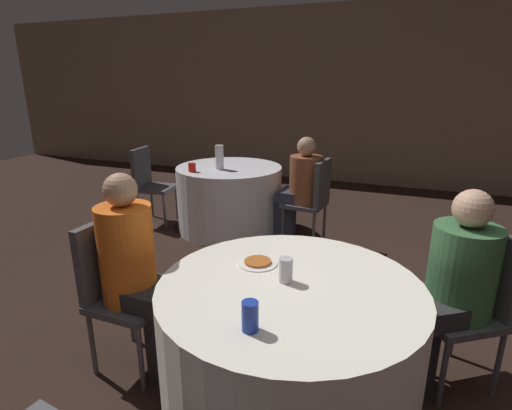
{
  "coord_description": "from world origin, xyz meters",
  "views": [
    {
      "loc": [
        0.25,
        -1.77,
        1.65
      ],
      "look_at": [
        -0.72,
        0.67,
        0.83
      ],
      "focal_mm": 28.0,
      "sensor_mm": 36.0,
      "label": 1
    }
  ],
  "objects_px": {
    "pizza_plate_near": "(258,262)",
    "person_green_jacket": "(448,291)",
    "chair_far_west": "(149,179)",
    "person_orange_shirt": "(140,279)",
    "chair_far_east": "(314,195)",
    "table_far": "(230,198)",
    "chair_near_northeast": "(473,295)",
    "soda_can_silver": "(286,270)",
    "soda_can_blue": "(250,316)",
    "table_near": "(289,350)",
    "bottle_far": "(219,157)",
    "person_floral_shirt": "(298,190)",
    "chair_near_west": "(117,282)"
  },
  "relations": [
    {
      "from": "pizza_plate_near",
      "to": "person_green_jacket",
      "type": "bearing_deg",
      "value": 20.55
    },
    {
      "from": "chair_far_west",
      "to": "person_orange_shirt",
      "type": "distance_m",
      "value": 2.67
    },
    {
      "from": "chair_far_west",
      "to": "pizza_plate_near",
      "type": "distance_m",
      "value": 3.0
    },
    {
      "from": "pizza_plate_near",
      "to": "chair_far_east",
      "type": "bearing_deg",
      "value": 95.59
    },
    {
      "from": "table_far",
      "to": "chair_near_northeast",
      "type": "distance_m",
      "value": 2.87
    },
    {
      "from": "soda_can_silver",
      "to": "pizza_plate_near",
      "type": "bearing_deg",
      "value": 145.91
    },
    {
      "from": "table_far",
      "to": "person_green_jacket",
      "type": "distance_m",
      "value": 2.83
    },
    {
      "from": "chair_far_east",
      "to": "pizza_plate_near",
      "type": "distance_m",
      "value": 2.09
    },
    {
      "from": "chair_far_east",
      "to": "pizza_plate_near",
      "type": "xyz_separation_m",
      "value": [
        0.2,
        -2.07,
        0.2
      ]
    },
    {
      "from": "chair_far_west",
      "to": "soda_can_blue",
      "type": "relative_size",
      "value": 7.35
    },
    {
      "from": "table_near",
      "to": "table_far",
      "type": "height_order",
      "value": "same"
    },
    {
      "from": "person_green_jacket",
      "to": "bottle_far",
      "type": "bearing_deg",
      "value": 17.51
    },
    {
      "from": "table_near",
      "to": "bottle_far",
      "type": "distance_m",
      "value": 2.67
    },
    {
      "from": "person_orange_shirt",
      "to": "soda_can_silver",
      "type": "relative_size",
      "value": 9.74
    },
    {
      "from": "chair_far_west",
      "to": "pizza_plate_near",
      "type": "xyz_separation_m",
      "value": [
        2.2,
        -2.03,
        0.2
      ]
    },
    {
      "from": "person_orange_shirt",
      "to": "bottle_far",
      "type": "xyz_separation_m",
      "value": [
        -0.59,
        2.17,
        0.27
      ]
    },
    {
      "from": "chair_far_west",
      "to": "bottle_far",
      "type": "bearing_deg",
      "value": 81.37
    },
    {
      "from": "chair_near_northeast",
      "to": "chair_far_east",
      "type": "distance_m",
      "value": 2.07
    },
    {
      "from": "table_far",
      "to": "bottle_far",
      "type": "xyz_separation_m",
      "value": [
        -0.04,
        -0.15,
        0.5
      ]
    },
    {
      "from": "table_far",
      "to": "person_floral_shirt",
      "type": "xyz_separation_m",
      "value": [
        0.83,
        -0.08,
        0.2
      ]
    },
    {
      "from": "chair_near_northeast",
      "to": "person_green_jacket",
      "type": "xyz_separation_m",
      "value": [
        -0.13,
        -0.09,
        0.04
      ]
    },
    {
      "from": "chair_near_northeast",
      "to": "chair_near_west",
      "type": "xyz_separation_m",
      "value": [
        -1.91,
        -0.6,
        0.0
      ]
    },
    {
      "from": "person_orange_shirt",
      "to": "person_floral_shirt",
      "type": "xyz_separation_m",
      "value": [
        0.29,
        2.24,
        -0.02
      ]
    },
    {
      "from": "soda_can_blue",
      "to": "bottle_far",
      "type": "height_order",
      "value": "bottle_far"
    },
    {
      "from": "person_floral_shirt",
      "to": "person_green_jacket",
      "type": "xyz_separation_m",
      "value": [
        1.32,
        -1.73,
        0.01
      ]
    },
    {
      "from": "person_green_jacket",
      "to": "soda_can_blue",
      "type": "xyz_separation_m",
      "value": [
        -0.77,
        -0.91,
        0.21
      ]
    },
    {
      "from": "soda_can_blue",
      "to": "bottle_far",
      "type": "relative_size",
      "value": 0.47
    },
    {
      "from": "table_near",
      "to": "pizza_plate_near",
      "type": "xyz_separation_m",
      "value": [
        -0.23,
        0.16,
        0.37
      ]
    },
    {
      "from": "person_orange_shirt",
      "to": "soda_can_blue",
      "type": "bearing_deg",
      "value": 64.67
    },
    {
      "from": "person_green_jacket",
      "to": "chair_near_northeast",
      "type": "bearing_deg",
      "value": -90.0
    },
    {
      "from": "table_far",
      "to": "person_floral_shirt",
      "type": "relative_size",
      "value": 1.05
    },
    {
      "from": "person_orange_shirt",
      "to": "bottle_far",
      "type": "relative_size",
      "value": 4.55
    },
    {
      "from": "chair_far_west",
      "to": "soda_can_silver",
      "type": "bearing_deg",
      "value": 39.81
    },
    {
      "from": "table_far",
      "to": "person_orange_shirt",
      "type": "distance_m",
      "value": 2.4
    },
    {
      "from": "soda_can_blue",
      "to": "person_green_jacket",
      "type": "bearing_deg",
      "value": 50.03
    },
    {
      "from": "table_near",
      "to": "chair_near_northeast",
      "type": "distance_m",
      "value": 1.06
    },
    {
      "from": "chair_near_west",
      "to": "person_orange_shirt",
      "type": "bearing_deg",
      "value": 90.0
    },
    {
      "from": "chair_far_west",
      "to": "pizza_plate_near",
      "type": "bearing_deg",
      "value": 39.17
    },
    {
      "from": "table_far",
      "to": "chair_far_east",
      "type": "bearing_deg",
      "value": -5.76
    },
    {
      "from": "table_far",
      "to": "bottle_far",
      "type": "bearing_deg",
      "value": -104.44
    },
    {
      "from": "person_green_jacket",
      "to": "pizza_plate_near",
      "type": "bearing_deg",
      "value": 75.3
    },
    {
      "from": "chair_far_east",
      "to": "person_green_jacket",
      "type": "height_order",
      "value": "person_green_jacket"
    },
    {
      "from": "chair_far_east",
      "to": "person_floral_shirt",
      "type": "distance_m",
      "value": 0.17
    },
    {
      "from": "table_far",
      "to": "pizza_plate_near",
      "type": "distance_m",
      "value": 2.51
    },
    {
      "from": "chair_far_west",
      "to": "soda_can_silver",
      "type": "relative_size",
      "value": 7.35
    },
    {
      "from": "chair_far_east",
      "to": "pizza_plate_near",
      "type": "relative_size",
      "value": 4.26
    },
    {
      "from": "chair_near_northeast",
      "to": "person_floral_shirt",
      "type": "height_order",
      "value": "person_floral_shirt"
    },
    {
      "from": "table_near",
      "to": "person_floral_shirt",
      "type": "relative_size",
      "value": 1.13
    },
    {
      "from": "soda_can_silver",
      "to": "person_floral_shirt",
      "type": "bearing_deg",
      "value": 104.26
    },
    {
      "from": "pizza_plate_near",
      "to": "bottle_far",
      "type": "xyz_separation_m",
      "value": [
        -1.24,
        2.02,
        0.12
      ]
    }
  ]
}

